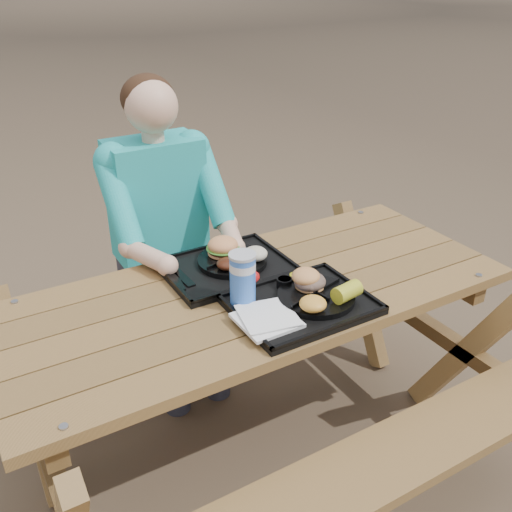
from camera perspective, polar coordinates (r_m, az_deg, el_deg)
ground at (r=2.48m, az=0.00°, el=-18.30°), size 60.00×60.00×0.00m
picnic_table at (r=2.23m, az=0.00°, el=-11.58°), size 1.80×1.49×0.75m
tray_near at (r=1.90m, az=4.56°, el=-4.95°), size 0.45×0.35×0.02m
tray_far at (r=2.12m, az=-2.95°, el=-1.24°), size 0.45×0.35×0.02m
plate_near at (r=1.92m, az=6.02°, el=-4.05°), size 0.26×0.26×0.02m
plate_far at (r=2.13m, az=-2.38°, el=-0.46°), size 0.26×0.26×0.02m
napkin_stack at (r=1.80m, az=1.09°, el=-6.32°), size 0.18×0.18×0.02m
soda_cup at (r=1.85m, az=-1.34°, el=-2.41°), size 0.08×0.08×0.17m
condiment_bbq at (r=1.97m, az=2.86°, el=-2.68°), size 0.05×0.05×0.03m
condiment_mustard at (r=2.01m, az=3.96°, el=-2.25°), size 0.05×0.05×0.03m
sandwich at (r=1.92m, az=5.45°, el=-1.76°), size 0.10×0.10×0.11m
mac_cheese at (r=1.82m, az=5.72°, el=-4.77°), size 0.09×0.09×0.04m
corn_cob at (r=1.88m, az=9.07°, el=-3.55°), size 0.11×0.11×0.06m
cutlery_far at (r=2.06m, az=-7.50°, el=-1.97°), size 0.04×0.17×0.01m
burger at (r=2.13m, az=-3.34°, el=1.45°), size 0.12×0.12×0.10m
baked_beans at (r=2.05m, az=-2.83°, el=-0.78°), size 0.08×0.08×0.04m
potato_salad at (r=2.10m, az=-0.05°, el=0.23°), size 0.09×0.09×0.05m
diner at (r=2.55m, az=-9.31°, el=0.68°), size 0.48×0.84×1.28m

